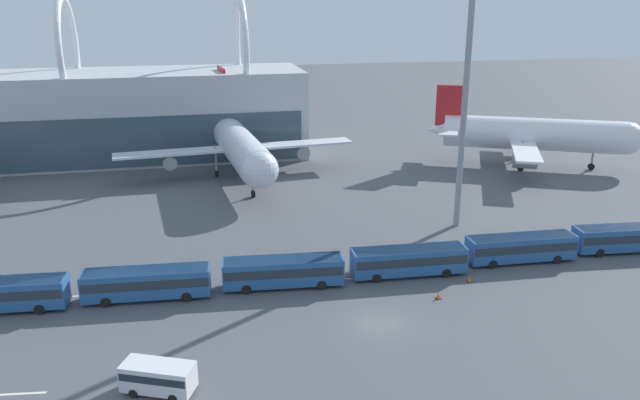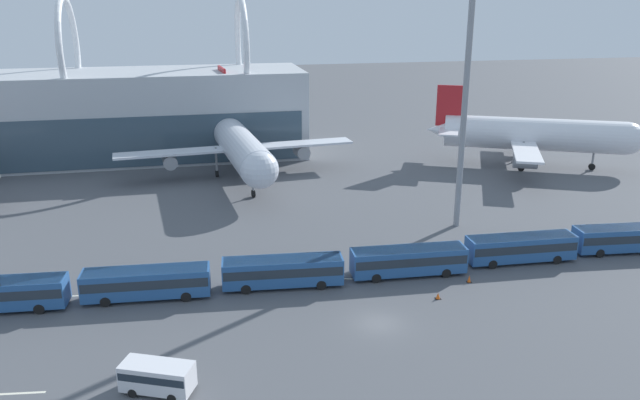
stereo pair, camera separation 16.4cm
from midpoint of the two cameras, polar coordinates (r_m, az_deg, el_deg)
name	(u,v)px [view 2 (the right image)]	position (r m, az deg, el deg)	size (l,w,h in m)	color
ground_plane	(379,323)	(57.52, 5.46, -11.17)	(440.00, 440.00, 0.00)	#515459
airliner_at_gate_far	(238,144)	(101.26, -7.45, 5.13)	(38.87, 37.33, 16.19)	silver
airliner_parked_remote	(530,134)	(112.72, 18.66, 5.70)	(33.61, 31.60, 13.53)	white
shuttle_bus_1	(146,281)	(63.11, -15.51, -7.18)	(12.28, 3.54, 3.03)	#285693
shuttle_bus_2	(283,270)	(63.32, -3.35, -6.42)	(12.31, 3.72, 3.03)	#285693
shuttle_bus_3	(408,259)	(66.33, 8.16, -5.40)	(12.24, 3.30, 3.03)	#285693
shuttle_bus_4	(521,247)	(72.39, 17.95, -4.08)	(12.23, 3.23, 3.03)	#285693
shuttle_bus_5	(626,237)	(79.78, 26.27, -3.05)	(12.32, 3.80, 3.03)	#285693
service_van_foreground	(157,376)	(49.36, -14.56, -15.28)	(5.76, 4.14, 2.34)	silver
floodlight_mast	(466,94)	(78.02, 13.23, 9.38)	(2.03, 2.03, 30.73)	gray
lane_stripe_2	(103,294)	(65.94, -19.19, -8.15)	(11.54, 0.25, 0.01)	silver
lane_stripe_3	(329,278)	(65.79, 0.88, -7.12)	(10.80, 0.25, 0.01)	silver
traffic_cone_1	(469,279)	(66.52, 13.55, -7.02)	(0.49, 0.49, 0.76)	black
traffic_cone_2	(438,296)	(62.46, 10.81, -8.60)	(0.56, 0.56, 0.64)	black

